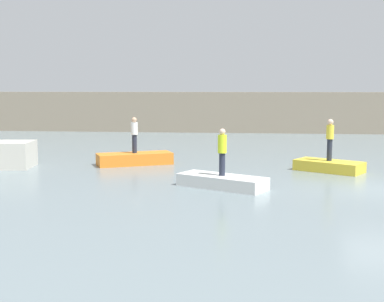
{
  "coord_description": "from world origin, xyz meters",
  "views": [
    {
      "loc": [
        -4.82,
        -18.72,
        3.62
      ],
      "look_at": [
        -7.06,
        2.61,
        0.97
      ],
      "focal_mm": 48.3,
      "sensor_mm": 36.0,
      "label": 1
    }
  ],
  "objects_px": {
    "person_white_shirt": "(134,133)",
    "person_hiviz_shirt": "(222,150)",
    "rowboat_orange": "(135,159)",
    "rowboat_yellow": "(329,166)",
    "rowboat_white": "(222,182)",
    "person_yellow_shirt": "(330,137)"
  },
  "relations": [
    {
      "from": "person_yellow_shirt",
      "to": "person_white_shirt",
      "type": "xyz_separation_m",
      "value": [
        -8.79,
        1.08,
        0.0
      ]
    },
    {
      "from": "rowboat_white",
      "to": "rowboat_yellow",
      "type": "height_order",
      "value": "rowboat_yellow"
    },
    {
      "from": "rowboat_orange",
      "to": "rowboat_yellow",
      "type": "distance_m",
      "value": 8.86
    },
    {
      "from": "person_yellow_shirt",
      "to": "person_white_shirt",
      "type": "distance_m",
      "value": 8.86
    },
    {
      "from": "person_hiviz_shirt",
      "to": "person_yellow_shirt",
      "type": "height_order",
      "value": "person_yellow_shirt"
    },
    {
      "from": "person_hiviz_shirt",
      "to": "person_white_shirt",
      "type": "distance_m",
      "value": 6.82
    },
    {
      "from": "rowboat_white",
      "to": "person_yellow_shirt",
      "type": "relative_size",
      "value": 1.81
    },
    {
      "from": "rowboat_orange",
      "to": "person_yellow_shirt",
      "type": "xyz_separation_m",
      "value": [
        8.79,
        -1.08,
        1.21
      ]
    },
    {
      "from": "rowboat_yellow",
      "to": "person_hiviz_shirt",
      "type": "xyz_separation_m",
      "value": [
        -4.43,
        -4.16,
        1.16
      ]
    },
    {
      "from": "rowboat_yellow",
      "to": "person_hiviz_shirt",
      "type": "distance_m",
      "value": 6.19
    },
    {
      "from": "person_hiviz_shirt",
      "to": "person_yellow_shirt",
      "type": "bearing_deg",
      "value": 43.16
    },
    {
      "from": "rowboat_yellow",
      "to": "person_hiviz_shirt",
      "type": "height_order",
      "value": "person_hiviz_shirt"
    },
    {
      "from": "person_white_shirt",
      "to": "person_hiviz_shirt",
      "type": "bearing_deg",
      "value": -50.25
    },
    {
      "from": "rowboat_white",
      "to": "person_yellow_shirt",
      "type": "bearing_deg",
      "value": 71.39
    },
    {
      "from": "rowboat_orange",
      "to": "rowboat_yellow",
      "type": "height_order",
      "value": "rowboat_orange"
    },
    {
      "from": "rowboat_white",
      "to": "person_white_shirt",
      "type": "bearing_deg",
      "value": 157.98
    },
    {
      "from": "rowboat_white",
      "to": "rowboat_orange",
      "type": "bearing_deg",
      "value": 157.98
    },
    {
      "from": "rowboat_white",
      "to": "person_hiviz_shirt",
      "type": "height_order",
      "value": "person_hiviz_shirt"
    },
    {
      "from": "rowboat_orange",
      "to": "person_white_shirt",
      "type": "distance_m",
      "value": 1.21
    },
    {
      "from": "rowboat_yellow",
      "to": "person_yellow_shirt",
      "type": "height_order",
      "value": "person_yellow_shirt"
    },
    {
      "from": "rowboat_orange",
      "to": "person_yellow_shirt",
      "type": "height_order",
      "value": "person_yellow_shirt"
    },
    {
      "from": "rowboat_yellow",
      "to": "person_white_shirt",
      "type": "distance_m",
      "value": 8.95
    }
  ]
}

